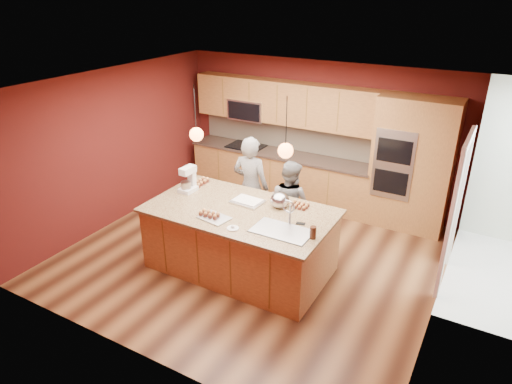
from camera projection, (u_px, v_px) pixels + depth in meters
The scene contains 24 objects.
floor at pixel (253, 255), 7.27m from camera, with size 5.50×5.50×0.00m, color #3E2113.
ceiling at pixel (252, 85), 6.15m from camera, with size 5.50×5.50×0.00m, color white.
wall_back at pixel (318, 133), 8.69m from camera, with size 5.50×5.50×0.00m, color #4F1513.
wall_front at pixel (132, 258), 4.73m from camera, with size 5.50×5.50×0.00m, color #4F1513.
wall_left at pixel (116, 147), 7.94m from camera, with size 5.00×5.00×0.00m, color #4F1513.
wall_right at pixel (451, 220), 5.48m from camera, with size 5.00×5.00×0.00m, color #4F1513.
cabinet_run at pixel (279, 149), 8.94m from camera, with size 3.74×0.64×2.30m.
oven_column at pixel (412, 165), 7.70m from camera, with size 1.30×0.62×2.30m.
doorway_trim at pixel (454, 215), 6.24m from camera, with size 0.08×1.11×2.20m, color white, non-canonical shape.
pendant_left at pixel (196, 134), 6.43m from camera, with size 0.20×0.20×0.80m.
pendant_right at pixel (286, 150), 5.81m from camera, with size 0.20×0.20×0.80m.
island at pixel (241, 239), 6.73m from camera, with size 2.68×1.50×1.37m.
person_left at pixel (251, 187), 7.56m from camera, with size 0.63×0.42×1.74m, color black.
person_right at pixel (289, 204), 7.30m from camera, with size 0.71×0.55×1.46m, color slate.
stand_mixer at pixel (188, 181), 7.06m from camera, with size 0.22×0.30×0.40m.
sheet_cake at pixel (248, 201), 6.73m from camera, with size 0.47×0.36×0.05m.
cooling_rack at pixel (214, 218), 6.28m from camera, with size 0.41×0.29×0.02m, color #B5B8BC.
mixing_bowl at pixel (280, 200), 6.57m from camera, with size 0.28×0.28×0.23m, color #B2B3B9.
plate at pixel (233, 228), 6.02m from camera, with size 0.16×0.16×0.01m, color silver.
tumbler at pixel (313, 232), 5.77m from camera, with size 0.08×0.08×0.16m, color #381E12.
phone at pixel (301, 224), 6.14m from camera, with size 0.12×0.07×0.01m, color black.
cupcakes_left at pixel (201, 182), 7.35m from camera, with size 0.17×0.34×0.08m, color #B5783F, non-canonical shape.
cupcakes_rack at pixel (209, 214), 6.31m from camera, with size 0.30×0.15×0.07m, color #B5783F, non-canonical shape.
cupcakes_right at pixel (299, 205), 6.60m from camera, with size 0.28×0.21×0.06m, color #B5783F, non-canonical shape.
Camera 1 is at (3.09, -5.37, 3.93)m, focal length 32.00 mm.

